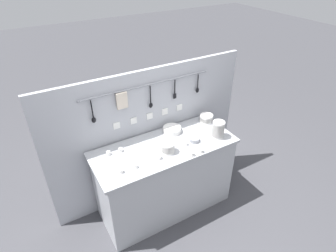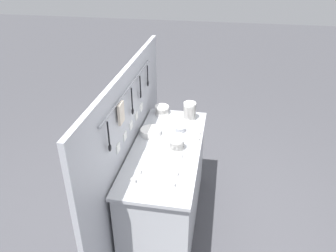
{
  "view_description": "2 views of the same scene",
  "coord_description": "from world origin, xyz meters",
  "views": [
    {
      "loc": [
        -1.13,
        -2.01,
        2.65
      ],
      "look_at": [
        0.03,
        -0.03,
        1.15
      ],
      "focal_mm": 30.0,
      "sensor_mm": 36.0,
      "label": 1
    },
    {
      "loc": [
        -2.47,
        -0.45,
        2.51
      ],
      "look_at": [
        -0.07,
        -0.03,
        1.15
      ],
      "focal_mm": 35.0,
      "sensor_mm": 36.0,
      "label": 2
    }
  ],
  "objects": [
    {
      "name": "bowl_stack_wide_centre",
      "position": [
        0.66,
        0.17,
        0.94
      ],
      "size": [
        0.15,
        0.15,
        0.09
      ],
      "color": "white",
      "rests_on": "counter"
    },
    {
      "name": "cup_front_left",
      "position": [
        -0.55,
        0.16,
        0.91
      ],
      "size": [
        0.04,
        0.04,
        0.04
      ],
      "color": "white",
      "rests_on": "counter"
    },
    {
      "name": "bowl_stack_short_front",
      "position": [
        -0.02,
        -0.1,
        0.94
      ],
      "size": [
        0.13,
        0.13,
        0.11
      ],
      "color": "white",
      "rests_on": "counter"
    },
    {
      "name": "cup_beside_plates",
      "position": [
        -0.54,
        -0.14,
        0.91
      ],
      "size": [
        0.04,
        0.04,
        0.04
      ],
      "color": "white",
      "rests_on": "counter"
    },
    {
      "name": "bowl_stack_back_corner",
      "position": [
        0.58,
        -0.14,
        0.99
      ],
      "size": [
        0.13,
        0.13,
        0.19
      ],
      "color": "white",
      "rests_on": "counter"
    },
    {
      "name": "cup_front_right",
      "position": [
        -0.4,
        -0.15,
        0.91
      ],
      "size": [
        0.04,
        0.04,
        0.04
      ],
      "color": "white",
      "rests_on": "counter"
    },
    {
      "name": "cup_mid_row",
      "position": [
        0.2,
        -0.09,
        0.91
      ],
      "size": [
        0.04,
        0.04,
        0.04
      ],
      "color": "white",
      "rests_on": "counter"
    },
    {
      "name": "counter",
      "position": [
        0.0,
        0.0,
        0.45
      ],
      "size": [
        1.51,
        0.62,
        0.89
      ],
      "color": "#ADAFB5",
      "rests_on": "ground"
    },
    {
      "name": "plate_stack",
      "position": [
        0.2,
        0.19,
        0.92
      ],
      "size": [
        0.2,
        0.2,
        0.06
      ],
      "color": "white",
      "rests_on": "counter"
    },
    {
      "name": "steel_mixing_bowl",
      "position": [
        0.32,
        -0.08,
        0.91
      ],
      "size": [
        0.11,
        0.11,
        0.04
      ],
      "color": "#93969E",
      "rests_on": "counter"
    },
    {
      "name": "cup_edge_far",
      "position": [
        -0.42,
        0.15,
        0.91
      ],
      "size": [
        0.04,
        0.04,
        0.04
      ],
      "color": "white",
      "rests_on": "counter"
    },
    {
      "name": "cup_centre",
      "position": [
        -0.14,
        -0.15,
        0.91
      ],
      "size": [
        0.04,
        0.04,
        0.04
      ],
      "color": "white",
      "rests_on": "counter"
    },
    {
      "name": "cup_edge_near",
      "position": [
        0.27,
        -0.27,
        0.91
      ],
      "size": [
        0.04,
        0.04,
        0.04
      ],
      "color": "white",
      "rests_on": "counter"
    },
    {
      "name": "cup_back_right",
      "position": [
        0.16,
        -0.27,
        0.91
      ],
      "size": [
        0.04,
        0.04,
        0.04
      ],
      "color": "white",
      "rests_on": "counter"
    },
    {
      "name": "back_wall",
      "position": [
        -0.0,
        0.35,
        0.81
      ],
      "size": [
        2.31,
        0.08,
        1.61
      ],
      "color": "#A8AAB2",
      "rests_on": "ground"
    },
    {
      "name": "ground_plane",
      "position": [
        0.0,
        0.0,
        0.0
      ],
      "size": [
        20.0,
        20.0,
        0.0
      ],
      "primitive_type": "plane",
      "color": "#424247"
    }
  ]
}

